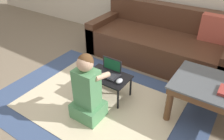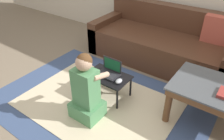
% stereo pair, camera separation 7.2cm
% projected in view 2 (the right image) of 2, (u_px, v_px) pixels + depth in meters
% --- Properties ---
extents(ground_plane, '(16.00, 16.00, 0.00)m').
position_uv_depth(ground_plane, '(113.00, 95.00, 2.69)').
color(ground_plane, '#7F705B').
extents(area_rug, '(2.39, 1.69, 0.01)m').
position_uv_depth(area_rug, '(98.00, 104.00, 2.54)').
color(area_rug, '#3D517A').
rests_on(area_rug, ground_plane).
extents(couch, '(2.11, 0.92, 0.78)m').
position_uv_depth(couch, '(163.00, 43.00, 3.29)').
color(couch, '#4C2D1E').
rests_on(couch, ground_plane).
extents(coffee_table, '(0.84, 0.61, 0.45)m').
position_uv_depth(coffee_table, '(216.00, 94.00, 2.11)').
color(coffee_table, '#4C5156').
rests_on(coffee_table, ground_plane).
extents(laptop_desk, '(0.51, 0.33, 0.29)m').
position_uv_depth(laptop_desk, '(108.00, 78.00, 2.55)').
color(laptop_desk, black).
rests_on(laptop_desk, ground_plane).
extents(laptop, '(0.25, 0.17, 0.19)m').
position_uv_depth(laptop, '(109.00, 72.00, 2.53)').
color(laptop, '#232328').
rests_on(laptop, laptop_desk).
extents(computer_mouse, '(0.06, 0.10, 0.04)m').
position_uv_depth(computer_mouse, '(119.00, 81.00, 2.40)').
color(computer_mouse, '#B2B7C1').
rests_on(computer_mouse, laptop_desk).
extents(person_seated, '(0.31, 0.36, 0.76)m').
position_uv_depth(person_seated, '(86.00, 91.00, 2.21)').
color(person_seated, '#518E5B').
rests_on(person_seated, ground_plane).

